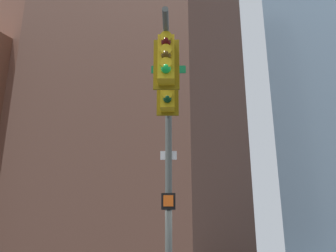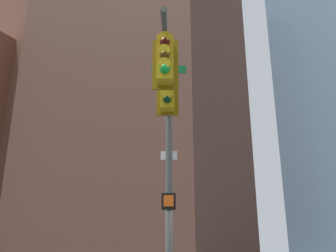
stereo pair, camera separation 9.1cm
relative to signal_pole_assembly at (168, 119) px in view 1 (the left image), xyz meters
The scene contains 3 objects.
signal_pole_assembly is the anchor object (origin of this frame).
building_brick_nearside 37.96m from the signal_pole_assembly, 127.08° to the left, with size 22.52×15.38×49.58m, color brown.
building_brick_farside 49.94m from the signal_pole_assembly, 139.76° to the left, with size 18.91×17.88×42.79m, color brown.
Camera 1 is at (4.53, -9.13, 1.51)m, focal length 40.12 mm.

